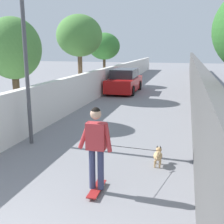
{
  "coord_description": "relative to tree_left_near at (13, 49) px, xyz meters",
  "views": [
    {
      "loc": [
        -2.04,
        -2.34,
        2.92
      ],
      "look_at": [
        5.95,
        -0.2,
        1.0
      ],
      "focal_mm": 44.67,
      "sensor_mm": 36.0,
      "label": 1
    }
  ],
  "objects": [
    {
      "name": "tree_left_mid",
      "position": [
        5.5,
        -0.55,
        0.68
      ],
      "size": [
        2.56,
        2.56,
        4.71
      ],
      "color": "brown",
      "rests_on": "ground"
    },
    {
      "name": "fence_right",
      "position": [
        4.5,
        -6.9,
        -1.71
      ],
      "size": [
        48.0,
        0.3,
        2.29
      ],
      "primitive_type": "cube",
      "color": "#4C4C4C",
      "rests_on": "ground"
    },
    {
      "name": "person_skateboarder",
      "position": [
        -4.55,
        -4.79,
        -1.77
      ],
      "size": [
        0.23,
        0.71,
        1.71
      ],
      "color": "#333859",
      "rests_on": "skateboard"
    },
    {
      "name": "dog",
      "position": [
        -2.88,
        -5.87,
        -2.58
      ],
      "size": [
        1.97,
        1.2,
        1.06
      ],
      "color": "tan",
      "rests_on": "ground"
    },
    {
      "name": "tree_left_near",
      "position": [
        0.0,
        0.0,
        0.0
      ],
      "size": [
        2.14,
        2.14,
        4.06
      ],
      "color": "#473523",
      "rests_on": "ground"
    },
    {
      "name": "lamp_post",
      "position": [
        -2.2,
        -1.88,
        0.36
      ],
      "size": [
        0.36,
        0.36,
        4.77
      ],
      "color": "#4C4C51",
      "rests_on": "ground"
    },
    {
      "name": "car_near",
      "position": [
        8.58,
        -2.48,
        -2.14
      ],
      "size": [
        4.36,
        1.8,
        1.54
      ],
      "color": "#B71414",
      "rests_on": "ground"
    },
    {
      "name": "ground_plane",
      "position": [
        6.5,
        -4.12,
        -2.86
      ],
      "size": [
        80.0,
        80.0,
        0.0
      ],
      "primitive_type": "plane",
      "color": "gray"
    },
    {
      "name": "skateboard",
      "position": [
        -4.55,
        -4.79,
        -2.79
      ],
      "size": [
        0.8,
        0.21,
        0.08
      ],
      "color": "maroon",
      "rests_on": "ground"
    },
    {
      "name": "wall_left",
      "position": [
        4.5,
        -1.33,
        -2.05
      ],
      "size": [
        48.0,
        0.3,
        1.62
      ],
      "primitive_type": "cube",
      "color": "silver",
      "rests_on": "ground"
    },
    {
      "name": "tree_left_far",
      "position": [
        11.5,
        -0.21,
        0.14
      ],
      "size": [
        2.42,
        2.42,
        4.03
      ],
      "color": "#473523",
      "rests_on": "ground"
    }
  ]
}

